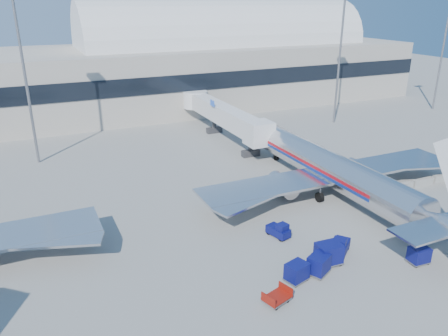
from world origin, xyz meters
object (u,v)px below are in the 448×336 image
tug_right (418,218)px  tug_left (279,230)px  mast_east (341,38)px  cart_train_a (329,253)px  mast_far_east (446,34)px  jetbridge_near (220,113)px  cart_solo_near (419,255)px  barrier_mid (423,182)px  cart_solo_far (439,225)px  mast_west (21,51)px  cart_train_c (297,272)px  tug_lead (340,246)px  barrier_near (402,187)px  cart_open_red (277,298)px  airliner_main (335,170)px  barrier_far (442,178)px  cart_train_b (319,264)px

tug_right → tug_left: (-13.75, 3.68, -0.06)m
mast_east → cart_train_a: size_ratio=10.10×
mast_east → mast_far_east: same height
jetbridge_near → cart_solo_near: jetbridge_near is taller
barrier_mid → cart_solo_far: size_ratio=1.62×
mast_west → tug_left: (19.31, -31.20, -14.11)m
cart_train_c → cart_solo_far: cart_solo_far is taller
tug_lead → tug_left: bearing=87.1°
barrier_near → cart_train_c: 23.18m
jetbridge_near → cart_solo_far: (5.88, -37.77, -3.08)m
cart_train_a → cart_open_red: 7.04m
airliner_main → barrier_far: (14.60, -2.51, -2.48)m
jetbridge_near → cart_train_a: 38.37m
tug_lead → tug_right: 10.46m
barrier_near → barrier_far: size_ratio=1.00×
tug_lead → tug_right: tug_lead is taller
mast_east → cart_solo_near: (-22.30, -39.90, -14.01)m
cart_open_red → tug_lead: bearing=5.2°
tug_right → cart_train_a: cart_train_a is taller
mast_east → tug_left: 45.98m
barrier_near → tug_left: (-18.69, -3.20, 0.23)m
mast_west → barrier_far: 54.58m
cart_solo_near → cart_train_b: bearing=169.0°
airliner_main → cart_train_b: airliner_main is taller
cart_solo_far → cart_open_red: (-19.31, -2.40, -0.46)m
barrier_far → cart_train_a: 25.48m
cart_train_a → cart_open_red: (-6.53, -2.55, -0.62)m
cart_train_a → tug_left: bearing=107.4°
mast_far_east → cart_solo_far: size_ratio=12.20×
airliner_main → mast_west: (-30.00, 25.49, 11.87)m
barrier_mid → cart_train_c: (-24.35, -9.72, 0.39)m
cart_solo_near → mast_west: bearing=128.5°
tug_right → cart_train_a: 12.50m
mast_east → barrier_far: bearing=-100.9°
mast_far_east → barrier_mid: 46.10m
tug_right → cart_solo_near: 7.34m
cart_train_c → cart_solo_far: (16.53, 0.75, 0.01)m
barrier_far → cart_solo_near: (-16.90, -11.90, 0.34)m
mast_east → cart_solo_far: (-16.52, -36.97, -13.95)m
cart_train_a → barrier_mid: bearing=26.6°
tug_left → cart_solo_far: 15.31m
mast_west → cart_solo_far: 51.79m
mast_far_east → tug_lead: (-52.36, -35.90, -14.04)m
tug_right → barrier_far: bearing=76.8°
jetbridge_near → cart_train_b: 39.49m
barrier_far → tug_left: tug_left is taller
cart_solo_far → cart_open_red: cart_solo_far is taller
airliner_main → jetbridge_near: 26.43m
airliner_main → cart_train_c: size_ratio=17.93×
barrier_near → cart_open_red: 26.40m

